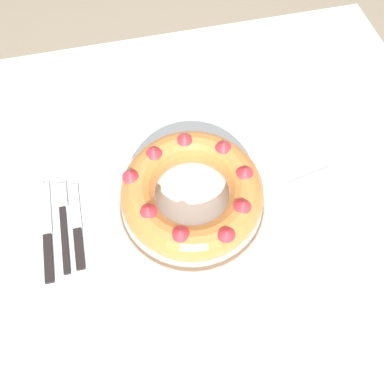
# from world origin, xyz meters

# --- Properties ---
(ground_plane) EXTENTS (8.00, 8.00, 0.00)m
(ground_plane) POSITION_xyz_m (0.00, 0.00, 0.00)
(ground_plane) COLOR gray
(dining_table) EXTENTS (1.28, 1.14, 0.72)m
(dining_table) POSITION_xyz_m (0.00, 0.00, 0.64)
(dining_table) COLOR silver
(dining_table) RESTS_ON ground_plane
(serving_dish) EXTENTS (0.32, 0.32, 0.02)m
(serving_dish) POSITION_xyz_m (0.02, 0.04, 0.73)
(serving_dish) COLOR white
(serving_dish) RESTS_ON dining_table
(bundt_cake) EXTENTS (0.29, 0.29, 0.08)m
(bundt_cake) POSITION_xyz_m (0.02, 0.04, 0.78)
(bundt_cake) COLOR #C67538
(bundt_cake) RESTS_ON serving_dish
(fork) EXTENTS (0.02, 0.20, 0.01)m
(fork) POSITION_xyz_m (-0.25, 0.06, 0.73)
(fork) COLOR black
(fork) RESTS_ON dining_table
(serving_knife) EXTENTS (0.02, 0.22, 0.01)m
(serving_knife) POSITION_xyz_m (-0.28, 0.03, 0.73)
(serving_knife) COLOR black
(serving_knife) RESTS_ON dining_table
(cake_knife) EXTENTS (0.02, 0.19, 0.01)m
(cake_knife) POSITION_xyz_m (-0.22, 0.03, 0.73)
(cake_knife) COLOR black
(cake_knife) RESTS_ON dining_table
(napkin) EXTENTS (0.15, 0.12, 0.00)m
(napkin) POSITION_xyz_m (0.28, -0.00, 0.72)
(napkin) COLOR white
(napkin) RESTS_ON dining_table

